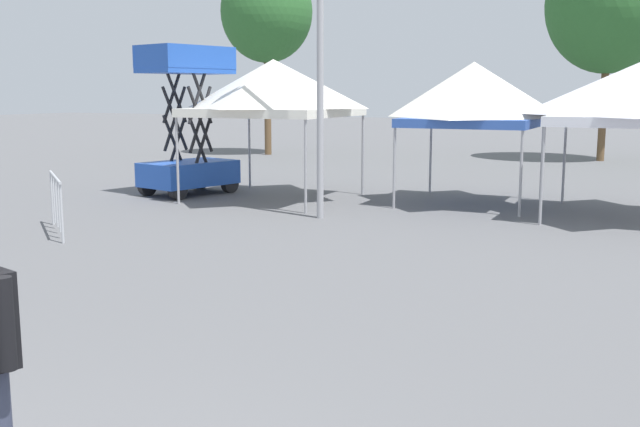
{
  "coord_description": "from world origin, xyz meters",
  "views": [
    {
      "loc": [
        3.3,
        -2.35,
        2.57
      ],
      "look_at": [
        -0.25,
        4.59,
        1.3
      ],
      "focal_mm": 41.69,
      "sensor_mm": 36.0,
      "label": 1
    }
  ],
  "objects_px": {
    "canopy_tent_behind_left": "(273,88)",
    "tree_behind_tents_center": "(267,12)",
    "crowd_barrier_mid_lot": "(56,193)",
    "tree_behind_tents_right": "(610,4)",
    "canopy_tent_far_left": "(473,94)",
    "scissor_lift": "(188,149)"
  },
  "relations": [
    {
      "from": "tree_behind_tents_center",
      "to": "crowd_barrier_mid_lot",
      "type": "distance_m",
      "value": 18.61
    },
    {
      "from": "canopy_tent_far_left",
      "to": "tree_behind_tents_right",
      "type": "distance_m",
      "value": 13.61
    },
    {
      "from": "canopy_tent_far_left",
      "to": "tree_behind_tents_center",
      "type": "bearing_deg",
      "value": 139.12
    },
    {
      "from": "canopy_tent_behind_left",
      "to": "tree_behind_tents_right",
      "type": "distance_m",
      "value": 15.95
    },
    {
      "from": "tree_behind_tents_center",
      "to": "scissor_lift",
      "type": "bearing_deg",
      "value": -68.37
    },
    {
      "from": "canopy_tent_behind_left",
      "to": "tree_behind_tents_center",
      "type": "height_order",
      "value": "tree_behind_tents_center"
    },
    {
      "from": "tree_behind_tents_right",
      "to": "tree_behind_tents_center",
      "type": "distance_m",
      "value": 13.2
    },
    {
      "from": "crowd_barrier_mid_lot",
      "to": "canopy_tent_behind_left",
      "type": "bearing_deg",
      "value": 77.46
    },
    {
      "from": "canopy_tent_far_left",
      "to": "canopy_tent_behind_left",
      "type": "bearing_deg",
      "value": -163.04
    },
    {
      "from": "crowd_barrier_mid_lot",
      "to": "tree_behind_tents_center",
      "type": "bearing_deg",
      "value": 108.51
    },
    {
      "from": "tree_behind_tents_right",
      "to": "scissor_lift",
      "type": "bearing_deg",
      "value": -119.17
    },
    {
      "from": "scissor_lift",
      "to": "tree_behind_tents_right",
      "type": "height_order",
      "value": "tree_behind_tents_right"
    },
    {
      "from": "canopy_tent_behind_left",
      "to": "crowd_barrier_mid_lot",
      "type": "relative_size",
      "value": 2.16
    },
    {
      "from": "canopy_tent_behind_left",
      "to": "tree_behind_tents_center",
      "type": "relative_size",
      "value": 0.46
    },
    {
      "from": "scissor_lift",
      "to": "crowd_barrier_mid_lot",
      "type": "relative_size",
      "value": 2.23
    },
    {
      "from": "canopy_tent_far_left",
      "to": "tree_behind_tents_right",
      "type": "bearing_deg",
      "value": 84.11
    },
    {
      "from": "crowd_barrier_mid_lot",
      "to": "canopy_tent_far_left",
      "type": "bearing_deg",
      "value": 50.89
    },
    {
      "from": "scissor_lift",
      "to": "tree_behind_tents_center",
      "type": "bearing_deg",
      "value": 111.63
    },
    {
      "from": "canopy_tent_far_left",
      "to": "tree_behind_tents_center",
      "type": "height_order",
      "value": "tree_behind_tents_center"
    },
    {
      "from": "canopy_tent_far_left",
      "to": "tree_behind_tents_right",
      "type": "xyz_separation_m",
      "value": [
        1.36,
        13.14,
        3.27
      ]
    },
    {
      "from": "canopy_tent_behind_left",
      "to": "tree_behind_tents_center",
      "type": "xyz_separation_m",
      "value": [
        -6.96,
        11.27,
        3.14
      ]
    },
    {
      "from": "canopy_tent_behind_left",
      "to": "crowd_barrier_mid_lot",
      "type": "xyz_separation_m",
      "value": [
        -1.27,
        -5.71,
        -1.93
      ]
    }
  ]
}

